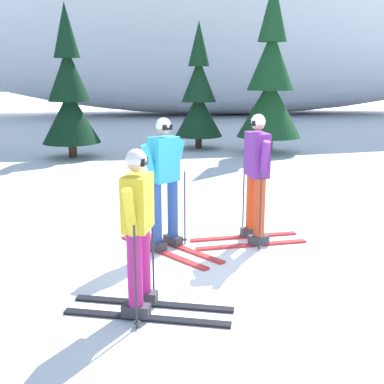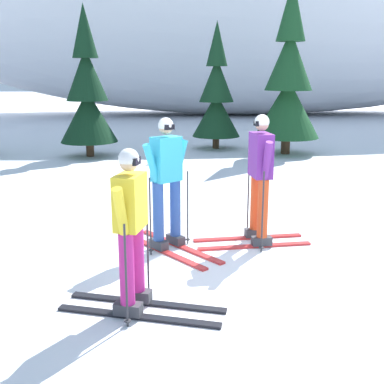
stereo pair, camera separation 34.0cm
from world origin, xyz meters
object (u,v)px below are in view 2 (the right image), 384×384
at_px(skier_purple_jacket, 260,176).
at_px(pine_tree_center_right, 216,97).
at_px(skier_cyan_jacket, 167,182).
at_px(skier_yellow_jacket, 132,230).
at_px(pine_tree_center_left, 87,94).
at_px(pine_tree_far_right, 288,83).

relative_size(skier_purple_jacket, pine_tree_center_right, 0.46).
relative_size(skier_cyan_jacket, pine_tree_center_right, 0.46).
height_order(skier_yellow_jacket, pine_tree_center_left, pine_tree_center_left).
relative_size(skier_purple_jacket, pine_tree_far_right, 0.37).
distance_m(skier_purple_jacket, pine_tree_center_right, 9.05).
height_order(skier_yellow_jacket, pine_tree_center_right, pine_tree_center_right).
xyz_separation_m(skier_cyan_jacket, pine_tree_center_left, (-2.41, 7.79, 0.85)).
distance_m(skier_yellow_jacket, pine_tree_center_left, 9.89).
bearing_deg(pine_tree_center_right, skier_purple_jacket, -90.95).
bearing_deg(pine_tree_center_right, skier_cyan_jacket, -99.01).
bearing_deg(skier_purple_jacket, pine_tree_center_right, 89.05).
bearing_deg(skier_yellow_jacket, skier_cyan_jacket, 79.89).
height_order(skier_cyan_jacket, skier_yellow_jacket, skier_cyan_jacket).
distance_m(pine_tree_center_left, pine_tree_far_right, 5.92).
relative_size(pine_tree_center_left, pine_tree_far_right, 0.85).
relative_size(skier_purple_jacket, skier_yellow_jacket, 1.05).
distance_m(skier_yellow_jacket, pine_tree_center_right, 11.19).
bearing_deg(skier_yellow_jacket, skier_purple_jacket, 50.69).
relative_size(skier_yellow_jacket, pine_tree_center_left, 0.41).
relative_size(skier_purple_jacket, pine_tree_center_left, 0.43).
relative_size(skier_cyan_jacket, skier_yellow_jacket, 1.04).
height_order(skier_purple_jacket, pine_tree_center_right, pine_tree_center_right).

